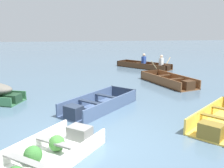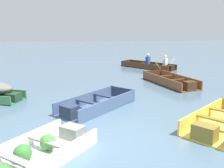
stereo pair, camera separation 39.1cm
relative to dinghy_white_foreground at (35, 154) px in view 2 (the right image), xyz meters
The scene contains 6 objects.
ground_plane 1.35m from the dinghy_white_foreground, 34.29° to the left, with size 80.00×80.00×0.00m, color slate.
dinghy_white_foreground is the anchor object (origin of this frame).
skiff_wooden_brown_mid_moored 7.69m from the dinghy_white_foreground, 50.78° to the left, with size 1.85×3.16×0.40m.
skiff_yellow_far_moored 4.55m from the dinghy_white_foreground, 13.54° to the left, with size 2.79×2.60×0.40m.
skiff_slate_blue_outer_moored 3.21m from the dinghy_white_foreground, 66.50° to the left, with size 2.66×2.72×0.41m.
rowboat_dark_varnish_with_crew 11.62m from the dinghy_white_foreground, 63.99° to the left, with size 3.20×3.35×0.91m.
Camera 2 is at (-0.12, -5.29, 2.54)m, focal length 40.00 mm.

